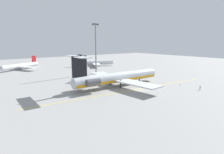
# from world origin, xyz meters

# --- Properties ---
(ground) EXTENTS (330.46, 330.46, 0.00)m
(ground) POSITION_xyz_m (0.00, 0.00, 0.00)
(ground) COLOR gray
(main_jetliner) EXTENTS (44.92, 39.94, 13.09)m
(main_jetliner) POSITION_xyz_m (-2.27, 10.67, 3.57)
(main_jetliner) COLOR silver
(main_jetliner) RESTS_ON ground
(airliner_far_left) EXTENTS (25.82, 26.10, 8.20)m
(airliner_far_left) POSITION_xyz_m (-22.72, 83.16, 2.41)
(airliner_far_left) COLOR silver
(airliner_far_left) RESTS_ON ground
(airliner_mid_left) EXTENTS (27.03, 27.32, 8.57)m
(airliner_mid_left) POSITION_xyz_m (26.97, 69.81, 2.52)
(airliner_mid_left) COLOR silver
(airliner_mid_left) RESTS_ON ground
(ground_crew_near_nose) EXTENTS (0.43, 0.28, 1.75)m
(ground_crew_near_nose) POSITION_xyz_m (23.49, 28.96, 1.11)
(ground_crew_near_nose) COLOR black
(ground_crew_near_nose) RESTS_ON ground
(ground_crew_near_tail) EXTENTS (0.39, 0.28, 1.73)m
(ground_crew_near_tail) POSITION_xyz_m (18.82, -13.73, 1.10)
(ground_crew_near_tail) COLOR black
(ground_crew_near_tail) RESTS_ON ground
(safety_cone_nose) EXTENTS (0.40, 0.40, 0.55)m
(safety_cone_nose) POSITION_xyz_m (20.38, -4.40, 0.28)
(safety_cone_nose) COLOR #EA590F
(safety_cone_nose) RESTS_ON ground
(taxiway_centreline) EXTENTS (78.49, 7.72, 0.01)m
(taxiway_centreline) POSITION_xyz_m (-1.01, 1.83, 0.00)
(taxiway_centreline) COLOR gold
(taxiway_centreline) RESTS_ON ground
(light_mast) EXTENTS (4.00, 0.70, 27.43)m
(light_mast) POSITION_xyz_m (8.08, 41.06, 14.94)
(light_mast) COLOR slate
(light_mast) RESTS_ON ground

